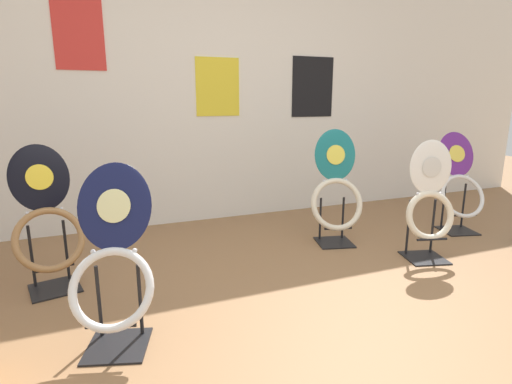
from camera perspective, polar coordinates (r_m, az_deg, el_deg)
The scene contains 7 objects.
ground_plane at distance 2.03m, azimuth 15.37°, elevation -22.05°, with size 14.00×14.00×0.00m, color #8E6642.
wall_back at distance 3.87m, azimuth -6.08°, elevation 15.16°, with size 8.00×0.07×2.60m.
toilet_seat_display_white_plain at distance 3.13m, azimuth 23.54°, elevation -1.59°, with size 0.38×0.34×0.88m.
toilet_seat_display_jazz_black at distance 2.73m, azimuth -27.65°, elevation -4.54°, with size 0.44×0.40×0.89m.
toilet_seat_display_purple_note at distance 3.96m, azimuth 27.07°, elevation 1.03°, with size 0.44×0.43×0.87m.
toilet_seat_display_navy_moon at distance 1.99m, azimuth -19.72°, elevation -9.81°, with size 0.45×0.44×0.86m.
toilet_seat_display_teal_sax at distance 3.27m, azimuth 11.37°, elevation 0.00°, with size 0.46×0.34×0.93m.
Camera 1 is at (-1.05, -1.30, 1.15)m, focal length 28.00 mm.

